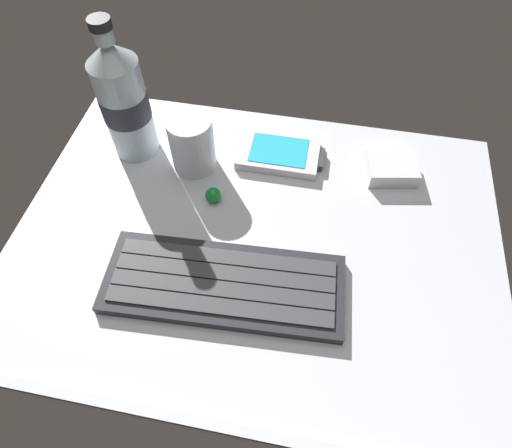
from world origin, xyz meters
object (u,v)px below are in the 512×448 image
object	(u,v)px
charger_block	(391,168)
water_bottle	(124,101)
juice_cup	(192,145)
keyboard	(224,284)
trackball_mouse	(213,195)
handheld_device	(280,154)

from	to	relation	value
charger_block	water_bottle	bearing A→B (deg)	-177.30
juice_cup	charger_block	bearing A→B (deg)	6.72
keyboard	charger_block	world-z (taller)	charger_block
trackball_mouse	water_bottle	bearing A→B (deg)	150.97
juice_cup	charger_block	world-z (taller)	juice_cup
water_bottle	trackball_mouse	bearing A→B (deg)	-29.03
handheld_device	water_bottle	bearing A→B (deg)	-174.34
keyboard	charger_block	bearing A→B (deg)	48.80
water_bottle	trackball_mouse	distance (cm)	17.74
keyboard	handheld_device	distance (cm)	23.00
water_bottle	charger_block	xyz separation A→B (cm)	(38.04, 1.79, -7.81)
juice_cup	water_bottle	bearing A→B (deg)	170.67
keyboard	water_bottle	world-z (taller)	water_bottle
juice_cup	trackball_mouse	distance (cm)	8.04
keyboard	trackball_mouse	xyz separation A→B (cm)	(-4.53, 12.92, 0.29)
keyboard	trackball_mouse	distance (cm)	13.69
juice_cup	trackball_mouse	world-z (taller)	juice_cup
handheld_device	juice_cup	distance (cm)	13.09
handheld_device	juice_cup	bearing A→B (deg)	-163.01
water_bottle	charger_block	bearing A→B (deg)	2.70
handheld_device	trackball_mouse	size ratio (longest dim) A/B	5.83
handheld_device	trackball_mouse	world-z (taller)	trackball_mouse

